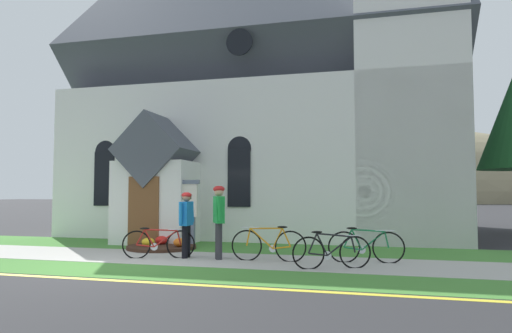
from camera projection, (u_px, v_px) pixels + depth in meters
ground at (187, 245)px, 13.53m from camera, size 140.00×140.00×0.00m
sidewalk_slab at (199, 259)px, 10.67m from camera, size 32.00×2.23×0.01m
grass_verge at (165, 273)px, 8.84m from camera, size 32.00×1.57×0.01m
church_lawn at (228, 247)px, 12.92m from camera, size 24.00×2.41×0.01m
curb_paint_stripe at (142, 282)px, 7.93m from camera, size 28.00×0.16×0.01m
church_building at (281, 112)px, 19.19m from camera, size 14.61×12.65×13.73m
church_sign at (171, 202)px, 13.18m from camera, size 1.81×0.17×1.99m
flower_bed at (162, 246)px, 12.54m from camera, size 1.97×1.97×0.34m
bicycle_red at (366, 246)px, 10.09m from camera, size 1.74×0.23×0.83m
bicycle_blue at (269, 245)px, 10.32m from camera, size 1.80×0.11×0.85m
bicycle_green at (158, 243)px, 10.77m from camera, size 1.72×0.55×0.78m
bicycle_black at (332, 251)px, 9.31m from camera, size 1.63×0.66×0.82m
cyclist_in_yellow_jersey at (219, 215)px, 10.62m from camera, size 0.42×0.72×1.78m
cyclist_in_green_jersey at (186, 220)px, 10.84m from camera, size 0.27×0.68×1.63m
yard_deciduous_tree at (122, 136)px, 18.34m from camera, size 4.64×4.64×5.46m
distant_hill at (390, 201)px, 78.37m from camera, size 70.70×41.71×25.31m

